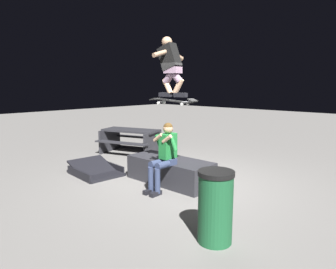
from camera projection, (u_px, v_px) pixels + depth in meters
ground_plane at (183, 183)px, 6.51m from camera, size 40.00×40.00×0.00m
ledge_box_main at (170, 171)px, 6.51m from camera, size 1.93×0.79×0.52m
person_sitting_on_ledge at (164, 153)px, 5.93m from camera, size 0.59×0.75×1.36m
skateboard at (173, 101)px, 5.73m from camera, size 1.03×0.29×0.13m
skater_airborne at (170, 64)px, 5.65m from camera, size 0.63×0.89×1.12m
kicker_ramp at (96, 171)px, 7.14m from camera, size 1.29×1.04×0.40m
picnic_table_back at (131, 137)px, 9.29m from camera, size 2.04×1.82×0.75m
trash_bin at (215, 207)px, 3.98m from camera, size 0.48×0.48×0.99m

